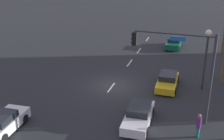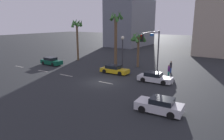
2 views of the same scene
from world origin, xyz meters
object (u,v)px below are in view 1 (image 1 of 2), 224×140
at_px(car_3, 139,115).
at_px(streetlamp, 207,48).
at_px(car_0, 168,81).
at_px(pedestrian_0, 199,125).
at_px(traffic_signal, 184,61).
at_px(car_1, 174,43).
at_px(car_2, 3,123).

height_order(car_3, streetlamp, streetlamp).
height_order(car_0, pedestrian_0, pedestrian_0).
distance_m(car_3, streetlamp, 9.08).
bearing_deg(traffic_signal, streetlamp, 164.49).
bearing_deg(car_3, streetlamp, 149.46).
bearing_deg(pedestrian_0, car_0, -159.41).
distance_m(car_1, traffic_signal, 19.32).
height_order(car_3, traffic_signal, traffic_signal).
height_order(streetlamp, pedestrian_0, streetlamp).
distance_m(streetlamp, pedestrian_0, 8.44).
relative_size(car_0, car_3, 1.00).
distance_m(car_0, pedestrian_0, 8.07).
xyz_separation_m(car_0, car_1, (-13.30, -0.66, 0.05)).
bearing_deg(traffic_signal, pedestrian_0, 34.38).
distance_m(car_0, car_3, 7.06).
bearing_deg(car_3, car_2, -66.62).
distance_m(car_2, traffic_signal, 12.95).
bearing_deg(pedestrian_0, car_2, -76.18).
distance_m(car_1, streetlamp, 13.89).
bearing_deg(pedestrian_0, car_1, -170.48).
height_order(car_0, car_1, car_1).
relative_size(car_1, traffic_signal, 0.66).
bearing_deg(traffic_signal, car_3, -61.83).
height_order(car_1, traffic_signal, traffic_signal).
bearing_deg(car_1, car_0, 2.85).
distance_m(traffic_signal, streetlamp, 6.10).
height_order(car_0, traffic_signal, traffic_signal).
xyz_separation_m(car_2, traffic_signal, (-5.14, 11.24, 3.85)).
bearing_deg(car_1, car_3, -1.60).
xyz_separation_m(car_1, streetlamp, (12.97, 3.73, 3.28)).
bearing_deg(car_2, car_1, 159.13).
xyz_separation_m(car_3, pedestrian_0, (0.60, 4.06, 0.30)).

